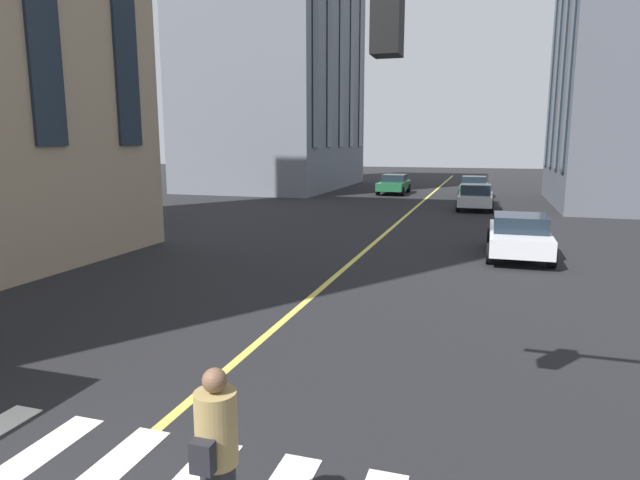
% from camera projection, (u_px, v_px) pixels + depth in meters
% --- Properties ---
extents(lane_centre_line, '(80.00, 0.16, 0.01)m').
position_uv_depth(lane_centre_line, '(390.00, 229.00, 22.89)').
color(lane_centre_line, '#D8C64C').
rests_on(lane_centre_line, ground_plane).
extents(car_silver_parked_a, '(3.90, 1.89, 1.40)m').
position_uv_depth(car_silver_parked_a, '(476.00, 197.00, 29.46)').
color(car_silver_parked_a, '#B7BABF').
rests_on(car_silver_parked_a, ground_plane).
extents(car_white_mid, '(4.40, 1.95, 1.37)m').
position_uv_depth(car_white_mid, '(519.00, 235.00, 17.30)').
color(car_white_mid, silver).
rests_on(car_white_mid, ground_plane).
extents(car_green_far, '(4.40, 1.95, 1.37)m').
position_uv_depth(car_green_far, '(394.00, 184.00, 38.79)').
color(car_green_far, '#1E6038').
rests_on(car_green_far, ground_plane).
extents(car_green_near, '(3.90, 1.89, 1.40)m').
position_uv_depth(car_green_near, '(474.00, 187.00, 36.51)').
color(car_green_near, '#1E6038').
rests_on(car_green_near, ground_plane).
extents(pedestrian_near, '(0.50, 0.38, 1.69)m').
position_uv_depth(pedestrian_near, '(217.00, 458.00, 4.81)').
color(pedestrian_near, black).
rests_on(pedestrian_near, ground_plane).
extents(traffic_light_mast, '(0.36, 4.59, 5.50)m').
position_uv_depth(traffic_light_mast, '(614.00, 109.00, 5.12)').
color(traffic_light_mast, '#595B60').
rests_on(traffic_light_mast, ground_plane).
extents(building_left_near, '(16.56, 10.66, 23.45)m').
position_uv_depth(building_left_near, '(277.00, 39.00, 42.80)').
color(building_left_near, slate).
rests_on(building_left_near, ground_plane).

